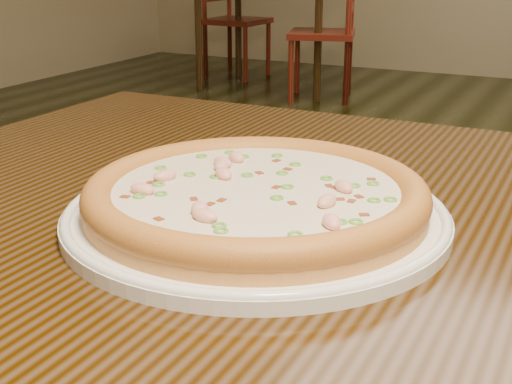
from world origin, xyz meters
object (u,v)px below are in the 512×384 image
at_px(plate, 256,214).
at_px(chair_b, 330,33).
at_px(hero_table, 393,324).
at_px(chair_a, 231,19).
at_px(pizza, 256,195).

distance_m(plate, chair_b, 4.21).
xyz_separation_m(hero_table, chair_b, (-1.53, 3.90, -0.21)).
height_order(hero_table, chair_b, chair_b).
relative_size(plate, chair_a, 0.37).
xyz_separation_m(chair_a, chair_b, (1.01, -0.50, 0.00)).
xyz_separation_m(pizza, chair_b, (-1.41, 3.95, -0.34)).
bearing_deg(chair_a, pizza, -61.43).
relative_size(chair_a, chair_b, 1.00).
distance_m(chair_a, chair_b, 1.13).
distance_m(plate, chair_a, 5.08).
bearing_deg(hero_table, chair_b, 111.44).
height_order(hero_table, pizza, pizza).
bearing_deg(chair_b, plate, -70.33).
height_order(pizza, chair_a, chair_a).
xyz_separation_m(hero_table, plate, (-0.12, -0.05, 0.11)).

